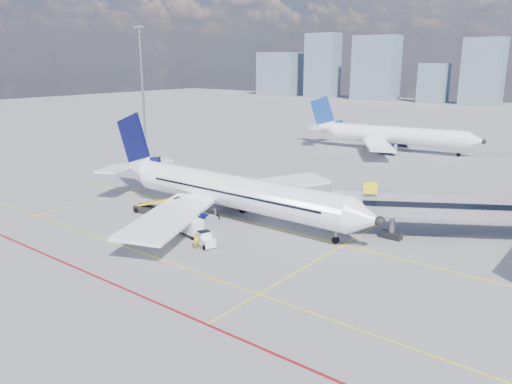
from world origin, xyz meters
TOP-DOWN VIEW (x-y plane):
  - ground at (0.00, 0.00)m, footprint 420.00×420.00m
  - apron_markings at (-0.58, -3.91)m, footprint 90.00×35.12m
  - jet_bridge at (23.51, 16.91)m, footprint 23.55×15.78m
  - floodlight_mast_nw at (-55.00, 40.00)m, footprint 3.20×0.61m
  - distant_skyline at (-27.42, 190.00)m, footprint 257.00×14.42m
  - main_aircraft at (-1.84, 7.82)m, footprint 39.76×34.66m
  - second_aircraft at (-5.22, 62.64)m, footprint 36.17×31.40m
  - baggage_tug at (3.27, -0.90)m, footprint 2.49×1.96m
  - cargo_dolly at (-0.39, 0.44)m, footprint 3.72×2.00m
  - belt_loader at (-9.43, 3.13)m, footprint 6.67×2.24m
  - ramp_worker at (3.26, -2.14)m, footprint 0.44×0.66m

SIDE VIEW (x-z plane):
  - ground at x=0.00m, z-range 0.00..0.00m
  - apron_markings at x=-0.58m, z-range 0.00..0.01m
  - belt_loader at x=-9.43m, z-range -0.65..2.03m
  - baggage_tug at x=3.27m, z-range -0.03..1.50m
  - ramp_worker at x=3.26m, z-range 0.00..1.78m
  - cargo_dolly at x=-0.39m, z-range 0.09..2.04m
  - main_aircraft at x=-1.84m, z-range -2.57..9.01m
  - second_aircraft at x=-5.22m, z-range -2.14..8.60m
  - jet_bridge at x=23.51m, z-range 0.59..6.89m
  - distant_skyline at x=-27.42m, z-range -3.36..27.99m
  - floodlight_mast_nw at x=-55.00m, z-range 0.86..26.31m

